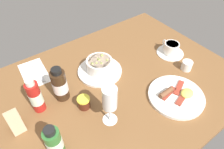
# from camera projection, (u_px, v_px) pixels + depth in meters

# --- Properties ---
(ground_plane) EXTENTS (1.10, 0.84, 0.03)m
(ground_plane) POSITION_uv_depth(u_px,v_px,m) (118.00, 85.00, 0.94)
(ground_plane) COLOR brown
(porridge_bowl) EXTENTS (0.21, 0.21, 0.08)m
(porridge_bowl) POSITION_uv_depth(u_px,v_px,m) (100.00, 67.00, 0.96)
(porridge_bowl) COLOR white
(porridge_bowl) RESTS_ON ground_plane
(cutlery_setting) EXTENTS (0.12, 0.20, 0.01)m
(cutlery_setting) POSITION_uv_depth(u_px,v_px,m) (34.00, 73.00, 0.97)
(cutlery_setting) COLOR white
(cutlery_setting) RESTS_ON ground_plane
(coffee_cup) EXTENTS (0.14, 0.14, 0.06)m
(coffee_cup) POSITION_uv_depth(u_px,v_px,m) (171.00, 49.00, 1.06)
(coffee_cup) COLOR white
(coffee_cup) RESTS_ON ground_plane
(creamer_jug) EXTENTS (0.06, 0.05, 0.05)m
(creamer_jug) POSITION_uv_depth(u_px,v_px,m) (187.00, 65.00, 0.98)
(creamer_jug) COLOR white
(creamer_jug) RESTS_ON ground_plane
(wine_glass) EXTENTS (0.06, 0.06, 0.18)m
(wine_glass) POSITION_uv_depth(u_px,v_px,m) (110.00, 100.00, 0.70)
(wine_glass) COLOR white
(wine_glass) RESTS_ON ground_plane
(jam_jar) EXTENTS (0.05, 0.05, 0.05)m
(jam_jar) POSITION_uv_depth(u_px,v_px,m) (84.00, 103.00, 0.81)
(jam_jar) COLOR #4E1F13
(jam_jar) RESTS_ON ground_plane
(sauce_bottle_brown) EXTENTS (0.06, 0.06, 0.16)m
(sauce_bottle_brown) POSITION_uv_depth(u_px,v_px,m) (60.00, 85.00, 0.82)
(sauce_bottle_brown) COLOR #382314
(sauce_bottle_brown) RESTS_ON ground_plane
(sauce_bottle_green) EXTENTS (0.06, 0.06, 0.14)m
(sauce_bottle_green) POSITION_uv_depth(u_px,v_px,m) (54.00, 142.00, 0.66)
(sauce_bottle_green) COLOR #337233
(sauce_bottle_green) RESTS_ON ground_plane
(sauce_bottle_red) EXTENTS (0.05, 0.05, 0.17)m
(sauce_bottle_red) POSITION_uv_depth(u_px,v_px,m) (36.00, 97.00, 0.77)
(sauce_bottle_red) COLOR #B21E19
(sauce_bottle_red) RESTS_ON ground_plane
(breakfast_plate) EXTENTS (0.24, 0.24, 0.04)m
(breakfast_plate) POSITION_uv_depth(u_px,v_px,m) (176.00, 96.00, 0.86)
(breakfast_plate) COLOR white
(breakfast_plate) RESTS_ON ground_plane
(menu_card) EXTENTS (0.05, 0.07, 0.10)m
(menu_card) POSITION_uv_depth(u_px,v_px,m) (14.00, 119.00, 0.73)
(menu_card) COLOR tan
(menu_card) RESTS_ON ground_plane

